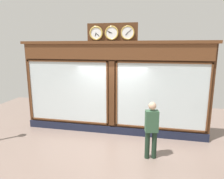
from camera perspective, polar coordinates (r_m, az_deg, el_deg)
shop_facade at (r=7.42m, az=0.20°, el=0.43°), size 6.89×0.42×3.97m
pedestrian at (r=5.99m, az=10.96°, el=-10.48°), size 0.40×0.29×1.69m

